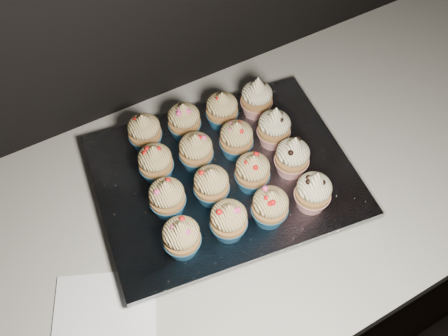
{
  "coord_description": "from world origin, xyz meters",
  "views": [
    {
      "loc": [
        -0.3,
        1.27,
        1.68
      ],
      "look_at": [
        -0.04,
        1.73,
        0.95
      ],
      "focal_mm": 40.0,
      "sensor_mm": 36.0,
      "label": 1
    }
  ],
  "objects": [
    {
      "name": "baking_tray",
      "position": [
        -0.04,
        1.73,
        0.91
      ],
      "size": [
        0.47,
        0.39,
        0.02
      ],
      "primitive_type": "cube",
      "rotation": [
        0.0,
        0.0,
        -0.16
      ],
      "color": "black",
      "rests_on": "worktop"
    },
    {
      "name": "cupcake_4",
      "position": [
        -0.16,
        1.71,
        0.97
      ],
      "size": [
        0.06,
        0.06,
        0.08
      ],
      "color": "#1B5680",
      "rests_on": "foil_lining"
    },
    {
      "name": "cupcake_5",
      "position": [
        -0.08,
        1.69,
        0.97
      ],
      "size": [
        0.06,
        0.06,
        0.08
      ],
      "color": "#1B5680",
      "rests_on": "foil_lining"
    },
    {
      "name": "cupcake_8",
      "position": [
        -0.15,
        1.79,
        0.97
      ],
      "size": [
        0.06,
        0.06,
        0.08
      ],
      "color": "#1B5680",
      "rests_on": "foil_lining"
    },
    {
      "name": "cupcake_10",
      "position": [
        0.01,
        1.76,
        0.97
      ],
      "size": [
        0.06,
        0.06,
        0.08
      ],
      "color": "#1B5680",
      "rests_on": "foil_lining"
    },
    {
      "name": "worktop",
      "position": [
        0.0,
        1.7,
        0.88
      ],
      "size": [
        2.44,
        0.64,
        0.04
      ],
      "primitive_type": "cube",
      "color": "beige",
      "rests_on": "cabinet"
    },
    {
      "name": "cupcake_3",
      "position": [
        0.06,
        1.6,
        0.97
      ],
      "size": [
        0.06,
        0.06,
        0.1
      ],
      "color": "red",
      "rests_on": "foil_lining"
    },
    {
      "name": "cupcake_2",
      "position": [
        -0.02,
        1.61,
        0.97
      ],
      "size": [
        0.06,
        0.06,
        0.08
      ],
      "color": "#1B5680",
      "rests_on": "foil_lining"
    },
    {
      "name": "cabinet",
      "position": [
        0.0,
        1.7,
        0.43
      ],
      "size": [
        2.4,
        0.6,
        0.86
      ],
      "primitive_type": "cube",
      "color": "black",
      "rests_on": "ground"
    },
    {
      "name": "cupcake_0",
      "position": [
        -0.17,
        1.63,
        0.97
      ],
      "size": [
        0.06,
        0.06,
        0.08
      ],
      "color": "#1B5680",
      "rests_on": "foil_lining"
    },
    {
      "name": "cupcake_7",
      "position": [
        0.07,
        1.68,
        0.97
      ],
      "size": [
        0.06,
        0.06,
        0.1
      ],
      "color": "red",
      "rests_on": "foil_lining"
    },
    {
      "name": "cupcake_1",
      "position": [
        -0.09,
        1.62,
        0.97
      ],
      "size": [
        0.06,
        0.06,
        0.08
      ],
      "color": "#1B5680",
      "rests_on": "foil_lining"
    },
    {
      "name": "cupcake_11",
      "position": [
        0.08,
        1.75,
        0.97
      ],
      "size": [
        0.06,
        0.06,
        0.1
      ],
      "color": "red",
      "rests_on": "foil_lining"
    },
    {
      "name": "cupcake_13",
      "position": [
        -0.06,
        1.85,
        0.97
      ],
      "size": [
        0.06,
        0.06,
        0.08
      ],
      "color": "#1B5680",
      "rests_on": "foil_lining"
    },
    {
      "name": "napkin",
      "position": [
        -0.34,
        1.59,
        0.9
      ],
      "size": [
        0.21,
        0.21,
        0.0
      ],
      "primitive_type": "cube",
      "rotation": [
        0.0,
        0.0,
        -0.43
      ],
      "color": "white",
      "rests_on": "worktop"
    },
    {
      "name": "cupcake_14",
      "position": [
        0.02,
        1.84,
        0.97
      ],
      "size": [
        0.06,
        0.06,
        0.08
      ],
      "color": "#1B5680",
      "rests_on": "foil_lining"
    },
    {
      "name": "cupcake_9",
      "position": [
        -0.07,
        1.77,
        0.97
      ],
      "size": [
        0.06,
        0.06,
        0.08
      ],
      "color": "#1B5680",
      "rests_on": "foil_lining"
    },
    {
      "name": "foil_lining",
      "position": [
        -0.04,
        1.73,
        0.93
      ],
      "size": [
        0.51,
        0.43,
        0.01
      ],
      "primitive_type": "cube",
      "rotation": [
        0.0,
        0.0,
        -0.16
      ],
      "color": "silver",
      "rests_on": "baking_tray"
    },
    {
      "name": "cupcake_15",
      "position": [
        0.09,
        1.83,
        0.97
      ],
      "size": [
        0.06,
        0.06,
        0.1
      ],
      "color": "red",
      "rests_on": "foil_lining"
    },
    {
      "name": "cupcake_12",
      "position": [
        -0.13,
        1.86,
        0.97
      ],
      "size": [
        0.06,
        0.06,
        0.08
      ],
      "color": "#1B5680",
      "rests_on": "foil_lining"
    },
    {
      "name": "cupcake_6",
      "position": [
        -0.01,
        1.68,
        0.97
      ],
      "size": [
        0.06,
        0.06,
        0.08
      ],
      "color": "#1B5680",
      "rests_on": "foil_lining"
    }
  ]
}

